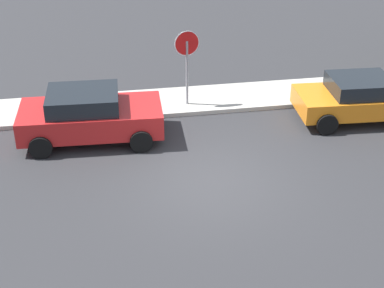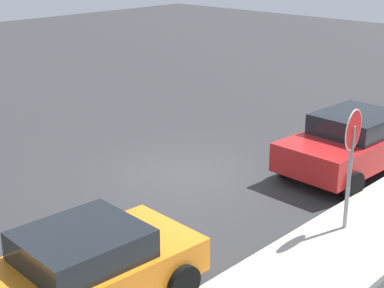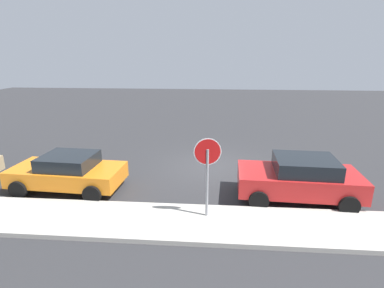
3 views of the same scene
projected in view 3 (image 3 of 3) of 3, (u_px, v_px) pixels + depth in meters
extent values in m
plane|color=#2D2D30|center=(212.00, 166.00, 13.37)|extent=(60.00, 60.00, 0.00)
cube|color=#B2ADA3|center=(210.00, 224.00, 8.73)|extent=(32.00, 2.04, 0.14)
cylinder|color=gray|center=(207.00, 185.00, 8.78)|extent=(0.08, 0.08, 2.24)
cylinder|color=white|center=(208.00, 152.00, 8.48)|extent=(0.79, 0.13, 0.79)
cylinder|color=red|center=(208.00, 152.00, 8.48)|extent=(0.74, 0.13, 0.74)
cube|color=red|center=(298.00, 181.00, 10.23)|extent=(4.12, 2.08, 0.70)
cube|color=black|center=(305.00, 165.00, 10.04)|extent=(2.07, 1.76, 0.49)
cylinder|color=black|center=(259.00, 200.00, 9.60)|extent=(0.65, 0.25, 0.64)
cylinder|color=black|center=(254.00, 177.00, 11.39)|extent=(0.65, 0.25, 0.64)
cylinder|color=black|center=(349.00, 206.00, 9.27)|extent=(0.65, 0.25, 0.64)
cylinder|color=black|center=(330.00, 181.00, 11.06)|extent=(0.65, 0.25, 0.64)
cube|color=orange|center=(68.00, 174.00, 10.94)|extent=(4.07, 2.01, 0.58)
cube|color=black|center=(69.00, 161.00, 10.78)|extent=(1.90, 1.68, 0.46)
cylinder|color=black|center=(113.00, 174.00, 11.70)|extent=(0.65, 0.26, 0.64)
cylinder|color=black|center=(92.00, 194.00, 10.00)|extent=(0.65, 0.26, 0.64)
cylinder|color=black|center=(49.00, 170.00, 12.05)|extent=(0.65, 0.26, 0.64)
cylinder|color=black|center=(19.00, 190.00, 10.35)|extent=(0.65, 0.26, 0.64)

